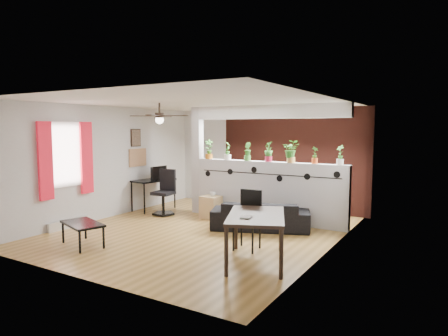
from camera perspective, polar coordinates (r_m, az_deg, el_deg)
room_shell at (r=8.01m, az=-3.32°, el=0.04°), size 6.30×7.10×2.90m
partition_wall at (r=9.01m, az=6.32°, el=-3.37°), size 3.60×0.18×1.35m
ceiling_header at (r=8.90m, az=6.45°, el=7.99°), size 3.60×0.18×0.30m
pier_column at (r=9.87m, az=-3.78°, el=1.11°), size 0.22×0.20×2.60m
brick_panel at (r=10.28m, az=9.75°, el=1.22°), size 3.90×0.05×2.60m
vine_decal at (r=8.87m, az=6.10°, el=-0.87°), size 3.31×0.01×0.30m
window_assembly at (r=8.88m, az=-21.64°, el=1.55°), size 0.09×1.30×1.55m
baseboard_heater at (r=9.07m, az=-21.24°, el=-7.42°), size 0.08×1.00×0.18m
corkboard at (r=10.36m, az=-12.22°, el=1.48°), size 0.03×0.60×0.45m
framed_art at (r=10.30m, az=-12.48°, el=4.24°), size 0.03×0.34×0.44m
ceiling_fan at (r=8.22m, az=-9.21°, el=7.20°), size 1.19×1.19×0.43m
potted_plant_0 at (r=9.67m, az=-2.18°, el=2.79°), size 0.31×0.30×0.47m
potted_plant_1 at (r=9.39m, az=0.52°, el=2.65°), size 0.26×0.28×0.45m
potted_plant_2 at (r=9.14m, az=3.38°, el=2.45°), size 0.27×0.27×0.42m
potted_plant_3 at (r=8.91m, az=6.39°, el=2.42°), size 0.21×0.25×0.44m
potted_plant_4 at (r=8.71m, az=9.55°, el=2.43°), size 0.30×0.27×0.48m
potted_plant_5 at (r=8.53m, az=12.84°, el=1.90°), size 0.21×0.19×0.36m
potted_plant_6 at (r=8.39m, az=16.27°, el=1.89°), size 0.26×0.24×0.40m
sofa at (r=8.37m, az=5.23°, el=-6.81°), size 2.05×1.41×0.56m
cube_shelf at (r=9.33m, az=-1.89°, el=-5.61°), size 0.44×0.40×0.52m
cup at (r=9.25m, az=-1.64°, el=-3.75°), size 0.16×0.16×0.11m
computer_desk at (r=10.36m, az=-10.04°, el=-2.02°), size 0.73×1.16×0.79m
monitor at (r=10.45m, az=-9.52°, el=-1.03°), size 0.32×0.07×0.18m
office_chair at (r=9.76m, az=-8.47°, el=-3.88°), size 0.56×0.56×1.08m
dining_table at (r=6.25m, az=4.63°, el=-7.35°), size 1.32×1.62×0.76m
book at (r=6.01m, az=2.51°, el=-6.97°), size 0.19×0.23×0.02m
folding_chair at (r=6.98m, az=3.60°, el=-6.59°), size 0.45×0.45×1.03m
coffee_table at (r=7.60m, az=-19.56°, el=-7.70°), size 1.01×0.76×0.42m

